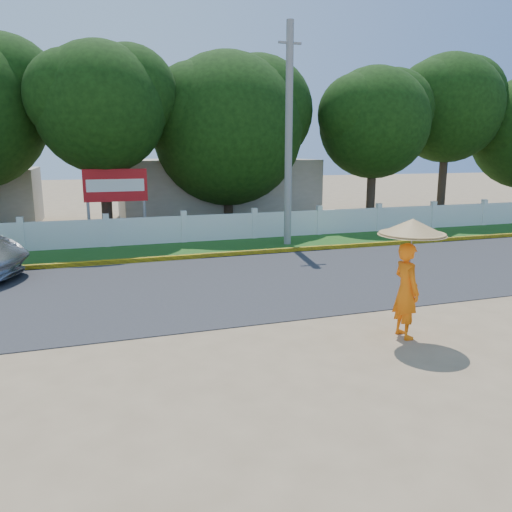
{
  "coord_description": "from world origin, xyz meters",
  "views": [
    {
      "loc": [
        -3.54,
        -8.61,
        3.68
      ],
      "look_at": [
        0.0,
        2.0,
        1.3
      ],
      "focal_mm": 35.0,
      "sensor_mm": 36.0,
      "label": 1
    }
  ],
  "objects": [
    {
      "name": "ground",
      "position": [
        0.0,
        0.0,
        0.0
      ],
      "size": [
        120.0,
        120.0,
        0.0
      ],
      "primitive_type": "plane",
      "color": "#9E8460",
      "rests_on": "ground"
    },
    {
      "name": "road",
      "position": [
        0.0,
        4.5,
        0.01
      ],
      "size": [
        60.0,
        7.0,
        0.02
      ],
      "primitive_type": "cube",
      "color": "#38383A",
      "rests_on": "ground"
    },
    {
      "name": "grass_verge",
      "position": [
        0.0,
        9.75,
        0.01
      ],
      "size": [
        60.0,
        3.5,
        0.03
      ],
      "primitive_type": "cube",
      "color": "#2D601E",
      "rests_on": "ground"
    },
    {
      "name": "curb",
      "position": [
        0.0,
        8.05,
        0.08
      ],
      "size": [
        40.0,
        0.18,
        0.16
      ],
      "primitive_type": "cube",
      "color": "yellow",
      "rests_on": "ground"
    },
    {
      "name": "fence",
      "position": [
        0.0,
        11.2,
        0.55
      ],
      "size": [
        40.0,
        0.1,
        1.1
      ],
      "primitive_type": "cube",
      "color": "silver",
      "rests_on": "ground"
    },
    {
      "name": "building_near",
      "position": [
        3.0,
        18.0,
        1.6
      ],
      "size": [
        10.0,
        6.0,
        3.2
      ],
      "primitive_type": "cube",
      "color": "#B7AD99",
      "rests_on": "ground"
    },
    {
      "name": "utility_pole",
      "position": [
        3.82,
        9.51,
        4.17
      ],
      "size": [
        0.28,
        0.28,
        8.34
      ],
      "primitive_type": "cylinder",
      "color": "gray",
      "rests_on": "ground"
    },
    {
      "name": "monk_with_parasol",
      "position": [
        2.31,
        -0.54,
        1.56
      ],
      "size": [
        1.31,
        1.31,
        2.39
      ],
      "color": "orange",
      "rests_on": "ground"
    },
    {
      "name": "billboard",
      "position": [
        -2.52,
        12.3,
        2.14
      ],
      "size": [
        2.5,
        0.13,
        2.95
      ],
      "color": "gray",
      "rests_on": "ground"
    },
    {
      "name": "tree_row",
      "position": [
        3.77,
        14.26,
        4.94
      ],
      "size": [
        39.69,
        8.04,
        8.73
      ],
      "color": "#473828",
      "rests_on": "ground"
    }
  ]
}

